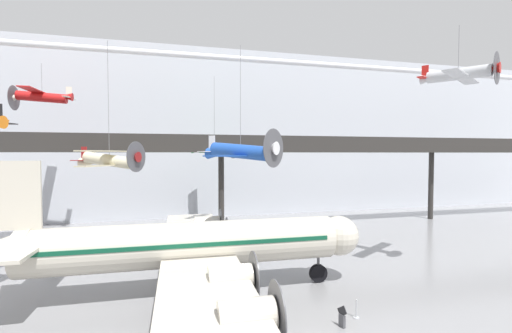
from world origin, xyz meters
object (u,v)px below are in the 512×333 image
object	(u,v)px
suspended_plane_blue_trainer	(240,152)
suspended_plane_cream_biplane	(110,160)
airliner_silver_main	(186,245)
suspended_plane_green_biplane	(215,149)
suspended_plane_red_highwing	(42,97)
stanchion_barrier	(356,312)
info_sign_pedestal	(342,319)
suspended_plane_silver_racer	(458,74)

from	to	relation	value
suspended_plane_blue_trainer	suspended_plane_cream_biplane	xyz separation A→B (m)	(-11.22, 1.42, -0.69)
airliner_silver_main	suspended_plane_green_biplane	xyz separation A→B (m)	(4.63, 20.31, 6.72)
suspended_plane_green_biplane	suspended_plane_red_highwing	world-z (taller)	suspended_plane_red_highwing
suspended_plane_blue_trainer	suspended_plane_red_highwing	bearing A→B (deg)	-164.16
stanchion_barrier	info_sign_pedestal	world-z (taller)	info_sign_pedestal
suspended_plane_blue_trainer	info_sign_pedestal	world-z (taller)	suspended_plane_blue_trainer
suspended_plane_cream_biplane	info_sign_pedestal	distance (m)	22.29
suspended_plane_blue_trainer	stanchion_barrier	world-z (taller)	suspended_plane_blue_trainer
suspended_plane_silver_racer	suspended_plane_green_biplane	xyz separation A→B (m)	(-16.09, 21.36, -5.51)
airliner_silver_main	stanchion_barrier	size ratio (longest dim) A/B	26.69
suspended_plane_silver_racer	suspended_plane_blue_trainer	size ratio (longest dim) A/B	0.57
suspended_plane_silver_racer	info_sign_pedestal	distance (m)	20.49
airliner_silver_main	stanchion_barrier	xyz separation A→B (m)	(9.27, -5.80, -2.96)
stanchion_barrier	airliner_silver_main	bearing A→B (deg)	147.97
suspended_plane_blue_trainer	suspended_plane_green_biplane	world-z (taller)	suspended_plane_green_biplane
airliner_silver_main	info_sign_pedestal	distance (m)	10.69
suspended_plane_red_highwing	suspended_plane_silver_racer	bearing A→B (deg)	153.08
suspended_plane_cream_biplane	stanchion_barrier	world-z (taller)	suspended_plane_cream_biplane
airliner_silver_main	suspended_plane_red_highwing	distance (m)	27.19
suspended_plane_blue_trainer	suspended_plane_cream_biplane	bearing A→B (deg)	-139.66
suspended_plane_blue_trainer	info_sign_pedestal	bearing A→B (deg)	-31.28
airliner_silver_main	suspended_plane_cream_biplane	world-z (taller)	suspended_plane_cream_biplane
suspended_plane_cream_biplane	suspended_plane_red_highwing	bearing A→B (deg)	158.56
suspended_plane_blue_trainer	suspended_plane_green_biplane	bearing A→B (deg)	140.24
suspended_plane_blue_trainer	stanchion_barrier	size ratio (longest dim) A/B	10.06
info_sign_pedestal	suspended_plane_red_highwing	bearing A→B (deg)	119.06
suspended_plane_red_highwing	suspended_plane_green_biplane	bearing A→B (deg)	-174.08
suspended_plane_silver_racer	stanchion_barrier	xyz separation A→B (m)	(-11.45, -4.75, -15.19)
airliner_silver_main	suspended_plane_green_biplane	bearing A→B (deg)	78.52
suspended_plane_cream_biplane	suspended_plane_green_biplane	bearing A→B (deg)	77.94
airliner_silver_main	suspended_plane_cream_biplane	size ratio (longest dim) A/B	2.57
info_sign_pedestal	suspended_plane_blue_trainer	bearing A→B (deg)	89.43
suspended_plane_silver_racer	suspended_plane_cream_biplane	distance (m)	29.18
airliner_silver_main	info_sign_pedestal	xyz separation A→B (m)	(7.97, -6.55, -2.82)
suspended_plane_silver_racer	info_sign_pedestal	size ratio (longest dim) A/B	5.02
suspended_plane_red_highwing	stanchion_barrier	distance (m)	37.87
airliner_silver_main	suspended_plane_green_biplane	size ratio (longest dim) A/B	2.79
info_sign_pedestal	suspended_plane_green_biplane	bearing A→B (deg)	85.35
suspended_plane_silver_racer	stanchion_barrier	distance (m)	19.60
suspended_plane_green_biplane	suspended_plane_red_highwing	size ratio (longest dim) A/B	1.37
airliner_silver_main	suspended_plane_silver_racer	bearing A→B (deg)	-1.53
suspended_plane_silver_racer	suspended_plane_blue_trainer	xyz separation A→B (m)	(-15.48, 8.31, -5.95)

